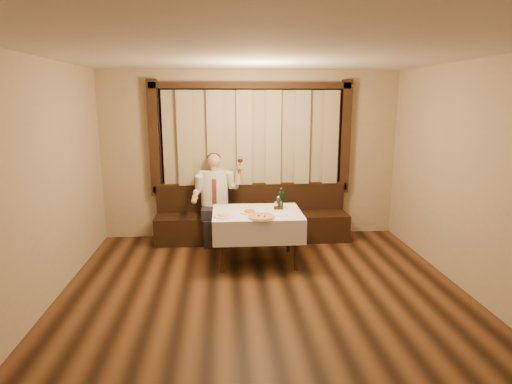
{
  "coord_description": "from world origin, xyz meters",
  "views": [
    {
      "loc": [
        -0.47,
        -4.2,
        2.35
      ],
      "look_at": [
        0.0,
        1.9,
        1.0
      ],
      "focal_mm": 30.0,
      "sensor_mm": 36.0,
      "label": 1
    }
  ],
  "objects": [
    {
      "name": "pasta_red",
      "position": [
        -0.11,
        1.64,
        0.79
      ],
      "size": [
        0.27,
        0.27,
        0.09
      ],
      "rotation": [
        0.0,
        0.0,
        -0.09
      ],
      "color": "white",
      "rests_on": "dining_table"
    },
    {
      "name": "banquette",
      "position": [
        0.0,
        2.72,
        0.31
      ],
      "size": [
        3.2,
        0.61,
        0.94
      ],
      "color": "black",
      "rests_on": "ground"
    },
    {
      "name": "seated_man",
      "position": [
        -0.62,
        2.63,
        0.85
      ],
      "size": [
        0.83,
        0.62,
        1.48
      ],
      "color": "black",
      "rests_on": "ground"
    },
    {
      "name": "room",
      "position": [
        -0.0,
        0.97,
        1.5
      ],
      "size": [
        5.01,
        6.01,
        2.81
      ],
      "color": "black",
      "rests_on": "ground"
    },
    {
      "name": "table_wine_glass",
      "position": [
        0.33,
        1.85,
        0.9
      ],
      "size": [
        0.07,
        0.07,
        0.19
      ],
      "rotation": [
        0.0,
        0.0,
        -0.08
      ],
      "color": "white",
      "rests_on": "dining_table"
    },
    {
      "name": "dining_table",
      "position": [
        0.0,
        1.7,
        0.65
      ],
      "size": [
        1.27,
        0.97,
        0.76
      ],
      "color": "black",
      "rests_on": "ground"
    },
    {
      "name": "pasta_cream",
      "position": [
        -0.47,
        1.47,
        0.79
      ],
      "size": [
        0.27,
        0.27,
        0.09
      ],
      "rotation": [
        0.0,
        0.0,
        0.05
      ],
      "color": "white",
      "rests_on": "dining_table"
    },
    {
      "name": "green_bottle",
      "position": [
        0.37,
        1.86,
        0.89
      ],
      "size": [
        0.07,
        0.07,
        0.31
      ],
      "rotation": [
        0.0,
        0.0,
        0.1
      ],
      "color": "#104A29",
      "rests_on": "dining_table"
    },
    {
      "name": "pizza",
      "position": [
        0.03,
        1.36,
        0.77
      ],
      "size": [
        0.38,
        0.38,
        0.04
      ],
      "rotation": [
        0.0,
        0.0,
        0.11
      ],
      "color": "white",
      "rests_on": "dining_table"
    },
    {
      "name": "cruet_caddy",
      "position": [
        0.32,
        1.81,
        0.8
      ],
      "size": [
        0.13,
        0.07,
        0.14
      ],
      "rotation": [
        0.0,
        0.0,
        0.04
      ],
      "color": "black",
      "rests_on": "dining_table"
    }
  ]
}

